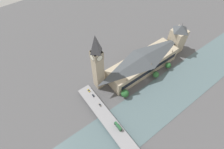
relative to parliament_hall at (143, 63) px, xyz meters
The scene contains 13 objects.
ground_plane 23.60m from the parliament_hall, 155.46° to the left, with size 600.00×600.00×0.00m, color #4C4C4F.
river_water 52.06m from the parliament_hall, behind, with size 52.24×360.00×0.30m, color #4C6066.
parliament_hall is the anchor object (origin of this frame).
clock_tower 69.39m from the parliament_hall, 77.55° to the left, with size 11.78×11.78×81.29m.
victoria_tower 66.24m from the parliament_hall, 89.95° to the right, with size 18.99×18.99×48.59m.
road_bridge 96.57m from the parliament_hall, 121.09° to the left, with size 136.47×15.13×5.65m.
double_decker_bus_lead 92.03m from the parliament_hall, 120.94° to the left, with size 10.45×2.65×4.77m.
car_northbound_mid 80.81m from the parliament_hall, 99.95° to the left, with size 4.22×1.88×1.30m.
car_northbound_tail 80.15m from the parliament_hall, 82.39° to the left, with size 4.51×1.89×1.32m.
car_southbound_mid 78.87m from the parliament_hall, 89.18° to the left, with size 3.92×1.81×1.32m.
tree_embankment_near 36.41m from the parliament_hall, 124.29° to the right, with size 8.04×8.04×10.85m.
tree_embankment_mid 22.89m from the parliament_hall, 165.97° to the right, with size 8.31×8.31×10.14m.
tree_embankment_far 50.82m from the parliament_hall, 112.86° to the left, with size 9.83×9.83×11.62m.
Camera 1 is at (-82.61, 118.24, 186.67)m, focal length 28.00 mm.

